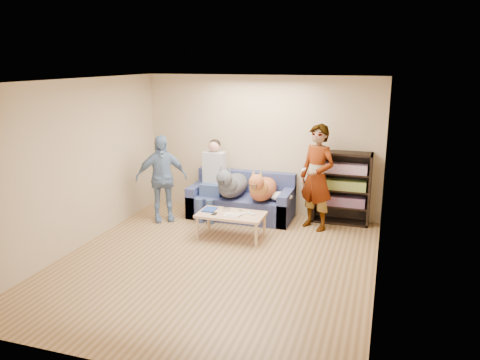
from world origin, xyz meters
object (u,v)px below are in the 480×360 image
(sofa, at_px, (242,202))
(bookshelf, at_px, (342,186))
(person_standing_right, at_px, (317,177))
(camera_silver, at_px, (227,209))
(notebook_blue, at_px, (210,210))
(person_seated, at_px, (213,176))
(dog_tan, at_px, (262,188))
(coffee_table, at_px, (231,216))
(dog_gray, at_px, (232,184))
(person_standing_left, at_px, (161,178))

(sofa, relative_size, bookshelf, 1.46)
(person_standing_right, height_order, camera_silver, person_standing_right)
(notebook_blue, relative_size, person_seated, 0.18)
(dog_tan, bearing_deg, person_seated, 173.90)
(coffee_table, xyz_separation_m, bookshelf, (1.64, 1.31, 0.31))
(dog_gray, height_order, coffee_table, dog_gray)
(person_seated, height_order, dog_gray, person_seated)
(notebook_blue, relative_size, sofa, 0.14)
(person_standing_right, distance_m, sofa, 1.56)
(person_standing_right, bearing_deg, notebook_blue, -123.55)
(person_standing_right, xyz_separation_m, coffee_table, (-1.25, -0.88, -0.54))
(person_standing_left, height_order, sofa, person_standing_left)
(bookshelf, bearing_deg, dog_tan, -161.03)
(sofa, relative_size, dog_gray, 1.49)
(person_standing_right, height_order, notebook_blue, person_standing_right)
(camera_silver, relative_size, dog_tan, 0.09)
(person_standing_right, height_order, dog_gray, person_standing_right)
(person_standing_left, bearing_deg, bookshelf, -18.11)
(sofa, height_order, coffee_table, sofa)
(dog_tan, relative_size, coffee_table, 1.07)
(notebook_blue, height_order, sofa, sofa)
(person_standing_left, relative_size, coffee_table, 1.44)
(dog_gray, bearing_deg, bookshelf, 12.87)
(person_standing_right, bearing_deg, person_standing_left, -141.17)
(dog_gray, relative_size, coffee_table, 1.16)
(camera_silver, bearing_deg, dog_gray, 102.30)
(notebook_blue, height_order, person_seated, person_seated)
(camera_silver, height_order, bookshelf, bookshelf)
(notebook_blue, xyz_separation_m, camera_silver, (0.28, 0.07, 0.01))
(person_seated, bearing_deg, sofa, 13.49)
(coffee_table, bearing_deg, person_standing_right, 34.98)
(camera_silver, xyz_separation_m, coffee_table, (0.12, -0.12, -0.07))
(coffee_table, bearing_deg, person_seated, 125.66)
(dog_gray, distance_m, bookshelf, 1.98)
(camera_silver, xyz_separation_m, bookshelf, (1.76, 1.19, 0.23))
(camera_silver, distance_m, coffee_table, 0.18)
(camera_silver, relative_size, sofa, 0.06)
(camera_silver, bearing_deg, notebook_blue, -165.96)
(person_standing_left, relative_size, camera_silver, 14.37)
(person_standing_right, distance_m, coffee_table, 1.62)
(dog_tan, bearing_deg, camera_silver, -119.45)
(dog_gray, bearing_deg, person_seated, 168.66)
(camera_silver, relative_size, coffee_table, 0.10)
(camera_silver, bearing_deg, person_standing_left, 166.48)
(person_standing_left, xyz_separation_m, person_seated, (0.80, 0.51, -0.02))
(bookshelf, bearing_deg, coffee_table, -141.36)
(person_standing_right, relative_size, sofa, 0.96)
(person_standing_left, xyz_separation_m, dog_gray, (1.20, 0.43, -0.12))
(notebook_blue, relative_size, coffee_table, 0.24)
(person_standing_left, xyz_separation_m, notebook_blue, (1.08, -0.40, -0.36))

